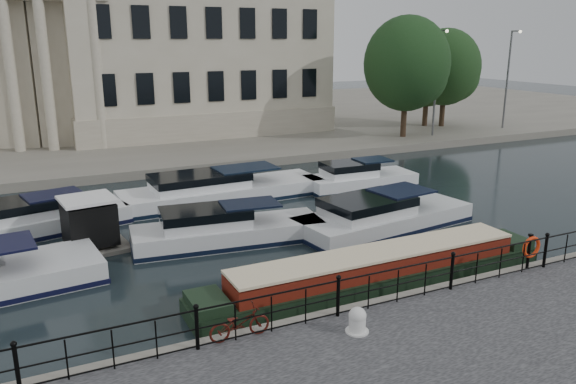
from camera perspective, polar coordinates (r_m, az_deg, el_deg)
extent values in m
plane|color=black|center=(17.98, 1.33, -10.99)|extent=(160.00, 160.00, 0.00)
cube|color=#6B665B|center=(54.41, -17.62, 6.49)|extent=(120.00, 42.00, 0.55)
cylinder|color=black|center=(13.95, -25.82, -15.87)|extent=(0.10, 0.10, 1.10)
sphere|color=black|center=(13.67, -26.12, -13.70)|extent=(0.14, 0.14, 0.14)
cylinder|color=black|center=(14.32, -9.24, -13.57)|extent=(0.10, 0.10, 1.10)
sphere|color=black|center=(14.04, -9.34, -11.42)|extent=(0.14, 0.14, 0.14)
cylinder|color=black|center=(15.73, 5.11, -10.64)|extent=(0.10, 0.10, 1.10)
sphere|color=black|center=(15.48, 5.16, -8.64)|extent=(0.14, 0.14, 0.14)
cylinder|color=black|center=(17.94, 16.30, -7.85)|extent=(0.10, 0.10, 1.10)
sphere|color=black|center=(17.72, 16.44, -6.06)|extent=(0.14, 0.14, 0.14)
cylinder|color=black|center=(20.69, 24.67, -5.53)|extent=(0.10, 0.10, 1.10)
sphere|color=black|center=(20.50, 24.86, -3.96)|extent=(0.14, 0.14, 0.14)
cylinder|color=black|center=(15.52, 5.15, -8.98)|extent=(24.00, 0.05, 0.05)
cylinder|color=black|center=(15.73, 5.11, -10.64)|extent=(24.00, 0.04, 0.04)
cylinder|color=black|center=(15.94, 5.07, -12.16)|extent=(24.00, 0.04, 0.04)
cube|color=#ADA38C|center=(49.20, -10.13, 14.62)|extent=(20.00, 14.00, 14.00)
cube|color=#9E937F|center=(49.62, -9.80, 7.68)|extent=(20.30, 14.30, 2.00)
cube|color=#ADA38C|center=(43.62, -20.69, 11.85)|extent=(5.73, 4.06, 11.00)
cylinder|color=#ADA38C|center=(40.92, -18.74, 11.01)|extent=(0.70, 0.70, 9.80)
cylinder|color=#ADA38C|center=(41.36, -23.34, 10.62)|extent=(0.70, 0.70, 9.80)
cylinder|color=#ADA38C|center=(41.92, -26.29, 10.34)|extent=(0.70, 0.70, 9.80)
cylinder|color=#59595B|center=(45.67, 14.77, 10.55)|extent=(0.16, 0.16, 8.00)
sphere|color=#FFF2CC|center=(44.90, 15.85, 15.46)|extent=(0.24, 0.24, 0.24)
cylinder|color=#59595B|center=(51.52, 21.37, 10.50)|extent=(0.16, 0.16, 8.00)
sphere|color=#FFF2CC|center=(50.83, 22.53, 14.82)|extent=(0.24, 0.24, 0.24)
imported|color=#41110B|center=(14.71, -4.95, -13.13)|extent=(1.62, 0.58, 0.85)
cylinder|color=silver|center=(15.14, 7.05, -13.14)|extent=(0.44, 0.44, 0.47)
sphere|color=silver|center=(15.03, 7.07, -12.36)|extent=(0.47, 0.47, 0.47)
cylinder|color=silver|center=(15.24, 7.02, -13.84)|extent=(0.62, 0.62, 0.04)
cylinder|color=black|center=(20.31, 23.26, -5.62)|extent=(0.10, 0.10, 1.19)
cube|color=black|center=(20.12, 23.44, -4.03)|extent=(0.12, 0.12, 0.08)
torus|color=red|center=(20.20, 23.49, -5.16)|extent=(0.75, 0.12, 0.75)
cube|color=black|center=(19.30, 9.04, -8.95)|extent=(13.06, 1.83, 0.78)
cube|color=#61180D|center=(19.04, 9.12, -7.17)|extent=(10.45, 1.55, 0.61)
cube|color=beige|center=(18.89, 9.17, -6.04)|extent=(10.45, 1.60, 0.09)
cube|color=#6B665B|center=(23.34, -19.30, -5.41)|extent=(2.95, 2.56, 0.22)
cube|color=black|center=(23.01, -19.52, -2.96)|extent=(2.00, 2.00, 1.61)
cube|color=white|center=(22.74, -19.74, -0.69)|extent=(2.20, 2.20, 0.11)
cube|color=silver|center=(22.84, -6.04, -4.65)|extent=(7.79, 3.13, 1.20)
cube|color=black|center=(22.86, -6.04, -4.84)|extent=(7.87, 3.16, 0.18)
cube|color=silver|center=(22.39, -8.37, -2.84)|extent=(3.60, 2.24, 0.90)
cube|color=black|center=(22.62, -3.89, -1.20)|extent=(2.44, 1.84, 0.08)
cube|color=silver|center=(24.76, 9.68, -3.19)|extent=(8.39, 3.92, 1.20)
cube|color=black|center=(24.78, 9.67, -3.36)|extent=(8.47, 3.96, 0.18)
cube|color=silver|center=(23.88, 8.06, -1.67)|extent=(3.92, 2.81, 0.90)
cube|color=black|center=(25.02, 11.45, 0.15)|extent=(2.67, 2.31, 0.08)
cube|color=silver|center=(26.04, -24.40, -3.45)|extent=(8.07, 4.10, 1.20)
cube|color=black|center=(26.07, -24.38, -3.62)|extent=(8.15, 4.14, 0.18)
cube|color=silver|center=(25.63, -26.60, -2.01)|extent=(3.83, 2.74, 0.90)
cube|color=black|center=(25.88, -22.75, -0.25)|extent=(2.64, 2.20, 0.08)
cube|color=white|center=(28.80, -6.55, -0.42)|extent=(10.46, 3.26, 1.20)
cube|color=black|center=(28.82, -6.55, -0.58)|extent=(10.57, 3.29, 0.18)
cube|color=white|center=(28.18, -8.96, 0.93)|extent=(4.75, 2.53, 0.90)
cube|color=black|center=(28.92, -4.33, 2.46)|extent=(3.18, 2.13, 0.08)
cube|color=white|center=(31.07, 7.35, 0.72)|extent=(6.17, 2.49, 1.20)
cube|color=black|center=(31.09, 7.34, 0.58)|extent=(6.24, 2.51, 0.18)
cube|color=white|center=(30.51, 6.22, 2.13)|extent=(2.81, 1.95, 0.90)
cube|color=black|center=(31.13, 8.59, 3.26)|extent=(1.89, 1.64, 0.08)
cylinder|color=black|center=(44.84, 11.68, 7.44)|extent=(0.44, 0.44, 3.00)
ellipsoid|color=black|center=(44.48, 11.97, 12.64)|extent=(6.52, 6.52, 7.21)
sphere|color=black|center=(44.58, 12.85, 11.49)|extent=(4.80, 4.80, 4.80)
cylinder|color=black|center=(51.07, 13.78, 7.98)|extent=(0.44, 0.44, 2.53)
ellipsoid|color=#1A3711|center=(50.77, 14.03, 11.82)|extent=(5.50, 5.50, 6.07)
sphere|color=#1A3711|center=(50.89, 14.80, 10.96)|extent=(4.05, 4.05, 4.05)
cylinder|color=black|center=(51.19, 15.40, 7.99)|extent=(0.44, 0.44, 2.72)
ellipsoid|color=#133310|center=(50.88, 15.70, 12.12)|extent=(5.91, 5.91, 6.53)
sphere|color=#133310|center=(51.02, 16.46, 11.19)|extent=(4.35, 4.35, 4.35)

